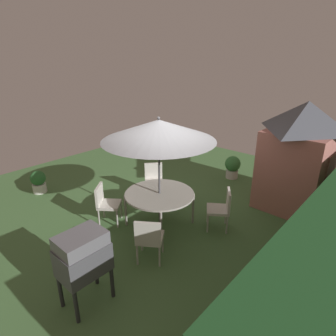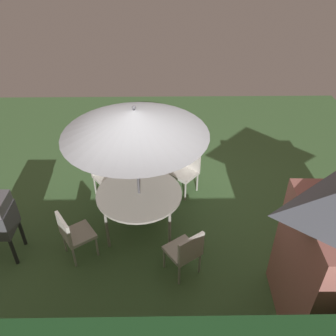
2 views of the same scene
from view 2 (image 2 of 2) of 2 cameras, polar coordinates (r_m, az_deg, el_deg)
ground_plane at (r=6.81m, az=-1.90°, el=-7.97°), size 11.00×11.00×0.00m
patio_table at (r=6.22m, az=-4.64°, el=-4.30°), size 1.49×1.49×0.76m
patio_umbrella at (r=5.42m, az=-5.36°, el=7.34°), size 2.30×2.30×2.41m
chair_near_shed at (r=6.00m, az=-14.97°, el=-10.06°), size 0.64×0.64×0.90m
chair_far_side at (r=5.56m, az=2.84°, el=-13.11°), size 0.64×0.64×0.90m
chair_toward_hedge at (r=7.16m, az=2.99°, el=-0.12°), size 0.65×0.65×0.90m
chair_toward_house at (r=7.16m, az=-10.07°, el=-0.67°), size 0.65×0.65×0.90m
potted_plant_by_shed at (r=7.14m, az=23.67°, el=-5.23°), size 0.47×0.47×0.69m
potted_plant_by_grill at (r=9.51m, az=-9.58°, el=7.72°), size 0.40×0.40×0.62m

